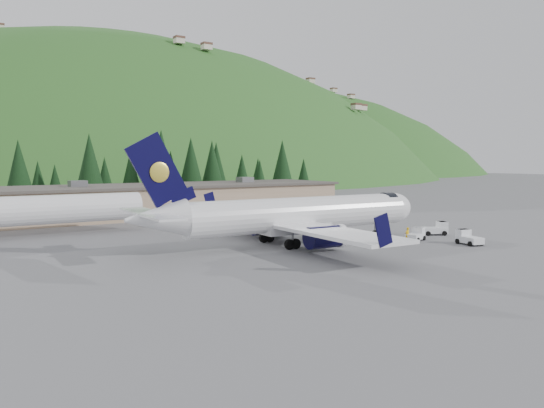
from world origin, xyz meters
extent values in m
plane|color=#5C5C61|center=(0.00, 0.00, 0.00)|extent=(600.00, 600.00, 0.00)
cylinder|color=white|center=(0.00, 0.00, 3.34)|extent=(27.63, 4.75, 3.69)
ellipsoid|color=white|center=(13.74, -0.53, 3.34)|extent=(4.94, 3.88, 3.69)
cylinder|color=black|center=(12.76, -0.49, 3.78)|extent=(1.49, 3.10, 3.05)
cone|color=white|center=(-16.69, 0.64, 3.73)|extent=(6.03, 3.92, 3.69)
cube|color=white|center=(-0.98, 0.04, 1.79)|extent=(7.98, 3.44, 0.98)
cube|color=white|center=(-1.96, 0.08, 2.36)|extent=(6.69, 33.59, 0.34)
cube|color=black|center=(-2.79, 16.82, 3.64)|extent=(1.99, 0.22, 2.82)
cube|color=black|center=(-4.08, -16.56, 3.64)|extent=(1.99, 0.22, 2.82)
cylinder|color=black|center=(-0.76, 5.73, 1.52)|extent=(4.21, 2.42, 2.26)
cylinder|color=white|center=(1.10, 5.66, 1.52)|extent=(0.68, 2.42, 2.40)
cube|color=white|center=(-0.76, 5.73, 2.06)|extent=(2.17, 0.33, 0.88)
cylinder|color=black|center=(-1.20, -5.66, 1.52)|extent=(4.21, 2.42, 2.26)
cylinder|color=white|center=(0.66, -5.73, 1.52)|extent=(0.68, 2.42, 2.40)
cube|color=white|center=(-1.20, -5.66, 2.06)|extent=(2.17, 0.33, 0.88)
cube|color=black|center=(-16.49, 0.64, 8.33)|extent=(6.08, 0.53, 7.21)
ellipsoid|color=gold|center=(-16.29, 0.83, 8.13)|extent=(1.95, 0.25, 1.95)
ellipsoid|color=gold|center=(-16.30, 0.43, 8.13)|extent=(1.95, 0.25, 1.95)
cube|color=black|center=(-13.94, 0.54, 5.78)|extent=(2.72, 0.35, 1.95)
cube|color=white|center=(-17.18, 0.66, 4.22)|extent=(3.03, 12.37, 0.22)
cylinder|color=slate|center=(10.80, -0.42, 0.88)|extent=(0.20, 0.20, 1.77)
cylinder|color=black|center=(10.80, -0.42, 0.37)|extent=(0.76, 0.30, 0.75)
cylinder|color=slate|center=(-2.84, 2.76, 0.98)|extent=(0.24, 0.24, 1.96)
cylinder|color=black|center=(-2.45, 2.75, 0.54)|extent=(1.09, 0.39, 1.08)
cylinder|color=black|center=(-3.24, 2.78, 0.54)|extent=(1.09, 0.39, 1.08)
cylinder|color=slate|center=(-3.05, -2.54, 0.98)|extent=(0.24, 0.24, 1.96)
cylinder|color=black|center=(-2.65, -2.55, 0.54)|extent=(1.09, 0.39, 1.08)
cylinder|color=black|center=(-3.44, -2.52, 0.54)|extent=(1.09, 0.39, 1.08)
cylinder|color=white|center=(-22.00, 22.00, 3.20)|extent=(22.00, 3.60, 3.60)
cube|color=silver|center=(12.22, -5.50, 0.50)|extent=(3.04, 2.20, 0.64)
cube|color=silver|center=(13.08, -5.20, 1.05)|extent=(1.29, 1.51, 0.82)
cube|color=black|center=(13.08, -5.20, 1.41)|extent=(1.17, 1.39, 0.09)
cylinder|color=black|center=(12.83, -4.51, 0.26)|extent=(0.55, 0.36, 0.51)
cylinder|color=black|center=(13.32, -5.89, 0.26)|extent=(0.55, 0.36, 0.51)
cylinder|color=black|center=(11.11, -5.12, 0.26)|extent=(0.55, 0.36, 0.51)
cylinder|color=black|center=(11.60, -6.49, 0.26)|extent=(0.55, 0.36, 0.51)
cube|color=silver|center=(17.82, -3.50, 0.57)|extent=(3.49, 2.84, 0.73)
cube|color=silver|center=(18.74, -3.99, 1.20)|extent=(1.60, 1.77, 0.94)
cube|color=black|center=(18.74, -3.99, 1.61)|extent=(1.46, 1.63, 0.10)
cylinder|color=black|center=(19.13, -3.26, 0.29)|extent=(0.62, 0.48, 0.58)
cylinder|color=black|center=(18.35, -4.72, 0.29)|extent=(0.62, 0.48, 0.58)
cylinder|color=black|center=(17.30, -2.28, 0.29)|extent=(0.62, 0.48, 0.58)
cylinder|color=black|center=(16.51, -3.74, 0.29)|extent=(0.62, 0.48, 0.58)
cube|color=silver|center=(14.97, -10.77, 0.55)|extent=(2.11, 3.25, 0.70)
cube|color=silver|center=(15.18, -9.79, 1.15)|extent=(1.58, 1.28, 0.90)
cube|color=black|center=(15.18, -9.79, 1.55)|extent=(1.46, 1.16, 0.10)
cylinder|color=black|center=(14.41, -9.62, 0.28)|extent=(0.34, 0.59, 0.56)
cylinder|color=black|center=(15.96, -9.97, 0.28)|extent=(0.34, 0.59, 0.56)
cylinder|color=black|center=(13.97, -11.57, 0.28)|extent=(0.34, 0.59, 0.56)
cylinder|color=black|center=(15.53, -11.91, 0.28)|extent=(0.34, 0.59, 0.56)
cube|color=#9A7E61|center=(-5.00, 38.00, 2.40)|extent=(70.00, 16.00, 4.80)
cube|color=#47423D|center=(-5.00, 38.00, 4.95)|extent=(71.00, 17.00, 0.40)
cube|color=slate|center=(-15.00, 38.00, 5.60)|extent=(2.50, 2.50, 1.00)
cube|color=slate|center=(0.00, 38.00, 5.60)|extent=(2.50, 2.50, 1.00)
cube|color=slate|center=(15.00, 38.00, 5.60)|extent=(2.50, 2.50, 1.00)
imported|color=#FFBB08|center=(10.92, -5.49, 0.82)|extent=(0.62, 0.42, 1.64)
cone|color=black|center=(-20.93, 54.69, 7.34)|extent=(5.39, 5.39, 11.02)
cone|color=black|center=(-15.92, 66.39, 5.21)|extent=(3.82, 3.82, 7.82)
cone|color=black|center=(-13.41, 63.10, 4.83)|extent=(3.54, 3.54, 7.25)
cone|color=black|center=(-8.95, 54.20, 8.13)|extent=(5.96, 5.96, 12.19)
cone|color=black|center=(-4.77, 59.33, 5.64)|extent=(4.14, 4.14, 8.46)
cone|color=black|center=(0.43, 59.01, 6.48)|extent=(4.75, 4.75, 9.71)
cone|color=black|center=(5.15, 54.23, 8.76)|extent=(6.42, 6.42, 13.14)
cone|color=black|center=(9.73, 60.61, 6.43)|extent=(4.71, 4.71, 9.64)
cone|color=black|center=(12.82, 56.92, 8.04)|extent=(5.90, 5.90, 12.06)
cone|color=black|center=(18.50, 58.25, 7.75)|extent=(5.68, 5.68, 11.63)
cone|color=black|center=(20.87, 60.84, 7.60)|extent=(5.58, 5.58, 11.41)
cone|color=black|center=(26.45, 58.87, 6.04)|extent=(4.43, 4.43, 9.07)
cone|color=black|center=(31.38, 59.02, 5.34)|extent=(3.92, 3.92, 8.01)
cone|color=black|center=(33.72, 63.59, 5.58)|extent=(4.09, 4.09, 8.37)
cone|color=black|center=(39.66, 61.72, 8.11)|extent=(5.95, 5.95, 12.17)
cone|color=black|center=(42.67, 63.77, 5.11)|extent=(3.75, 3.75, 7.66)
cone|color=black|center=(48.69, 64.98, 5.52)|extent=(4.05, 4.05, 8.28)
ellipsoid|color=#225818|center=(40.00, 200.00, -85.00)|extent=(420.00, 300.00, 300.00)
ellipsoid|color=#225818|center=(160.00, 240.00, -85.00)|extent=(392.00, 280.00, 280.00)
camera|label=1|loc=(-34.82, -47.00, 9.30)|focal=35.00mm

